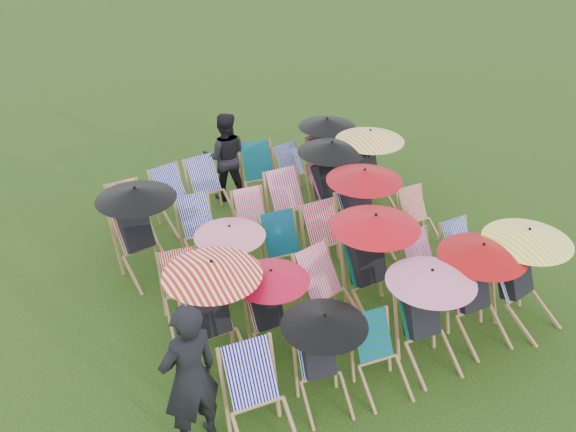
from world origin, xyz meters
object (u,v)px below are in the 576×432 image
deckchair_0 (260,404)px  person_rear (225,157)px  deckchair_29 (328,150)px  person_left (189,377)px  deckchair_5 (525,275)px

deckchair_0 → person_rear: (1.99, 5.19, 0.30)m
deckchair_29 → person_left: (-4.54, -4.43, 0.24)m
deckchair_0 → person_left: size_ratio=0.56×
deckchair_5 → person_rear: person_rear is taller
deckchair_0 → deckchair_5: deckchair_5 is taller
deckchair_29 → deckchair_0: bearing=-140.6°
deckchair_5 → person_left: size_ratio=0.75×
person_left → deckchair_5: bearing=167.2°
person_left → deckchair_0: bearing=141.7°
deckchair_0 → deckchair_5: bearing=6.9°
person_rear → deckchair_5: bearing=134.6°
deckchair_5 → person_rear: bearing=100.9°
deckchair_0 → person_rear: size_ratio=0.63×
deckchair_0 → person_rear: person_rear is taller
deckchair_5 → deckchair_29: size_ratio=1.08×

